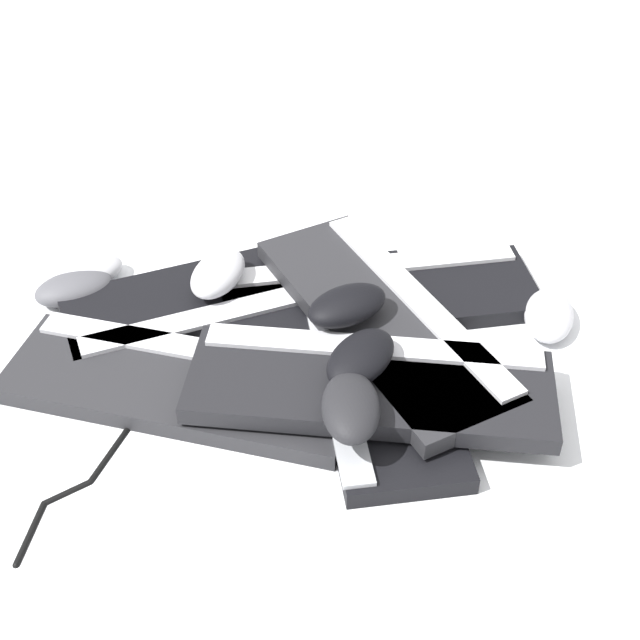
{
  "coord_description": "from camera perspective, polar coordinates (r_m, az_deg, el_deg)",
  "views": [
    {
      "loc": [
        0.68,
        0.67,
        0.8
      ],
      "look_at": [
        0.0,
        0.07,
        0.03
      ],
      "focal_mm": 50.0,
      "sensor_mm": 36.0,
      "label": 1
    }
  ],
  "objects": [
    {
      "name": "mouse_1",
      "position": [
        1.24,
        -6.55,
        2.98
      ],
      "size": [
        0.13,
        0.1,
        0.04
      ],
      "primitive_type": "ellipsoid",
      "rotation": [
        0.0,
        0.0,
        3.52
      ],
      "color": "#B7B7BC",
      "rests_on": "keyboard_3"
    },
    {
      "name": "mouse_3",
      "position": [
        1.0,
        1.98,
        -5.61
      ],
      "size": [
        0.13,
        0.12,
        0.04
      ],
      "primitive_type": "ellipsoid",
      "rotation": [
        0.0,
        0.0,
        3.87
      ],
      "color": "black",
      "rests_on": "keyboard_4"
    },
    {
      "name": "cable_0",
      "position": [
        1.13,
        -13.08,
        -5.74
      ],
      "size": [
        0.33,
        0.25,
        0.01
      ],
      "color": "black",
      "rests_on": "ground"
    },
    {
      "name": "keyboard_5",
      "position": [
        1.17,
        4.02,
        0.06
      ],
      "size": [
        0.3,
        0.46,
        0.03
      ],
      "color": "#232326",
      "rests_on": "keyboard_2"
    },
    {
      "name": "mouse_2",
      "position": [
        1.06,
        2.62,
        -2.44
      ],
      "size": [
        0.12,
        0.08,
        0.04
      ],
      "primitive_type": "ellipsoid",
      "rotation": [
        0.0,
        0.0,
        0.14
      ],
      "color": "black",
      "rests_on": "keyboard_4"
    },
    {
      "name": "keyboard_0",
      "position": [
        1.13,
        -8.97,
        -4.08
      ],
      "size": [
        0.33,
        0.46,
        0.03
      ],
      "color": "#232326",
      "rests_on": "ground"
    },
    {
      "name": "mouse_6",
      "position": [
        1.13,
        1.61,
        0.85
      ],
      "size": [
        0.12,
        0.1,
        0.04
      ],
      "primitive_type": "ellipsoid",
      "rotation": [
        0.0,
        0.0,
        2.85
      ],
      "color": "black",
      "rests_on": "keyboard_5"
    },
    {
      "name": "keyboard_2",
      "position": [
        1.26,
        3.83,
        1.59
      ],
      "size": [
        0.44,
        0.4,
        0.03
      ],
      "color": "black",
      "rests_on": "ground"
    },
    {
      "name": "mouse_4",
      "position": [
        1.25,
        14.44,
        0.29
      ],
      "size": [
        0.13,
        0.11,
        0.04
      ],
      "primitive_type": "ellipsoid",
      "rotation": [
        0.0,
        0.0,
        3.62
      ],
      "color": "#B7B7BC",
      "rests_on": "ground"
    },
    {
      "name": "keyboard_4",
      "position": [
        1.08,
        3.23,
        -4.14
      ],
      "size": [
        0.37,
        0.45,
        0.03
      ],
      "color": "black",
      "rests_on": "keyboard_1"
    },
    {
      "name": "keyboard_1",
      "position": [
        1.15,
        3.3,
        -2.73
      ],
      "size": [
        0.4,
        0.43,
        0.03
      ],
      "color": "black",
      "rests_on": "ground"
    },
    {
      "name": "keyboard_3",
      "position": [
        1.26,
        -6.2,
        1.57
      ],
      "size": [
        0.46,
        0.33,
        0.03
      ],
      "color": "black",
      "rests_on": "ground"
    },
    {
      "name": "mouse_5",
      "position": [
        1.33,
        -14.78,
        2.97
      ],
      "size": [
        0.13,
        0.1,
        0.04
      ],
      "primitive_type": "ellipsoid",
      "rotation": [
        0.0,
        0.0,
        2.8
      ],
      "color": "#B7B7BC",
      "rests_on": "ground"
    },
    {
      "name": "ground_plane",
      "position": [
        1.24,
        -2.41,
        0.36
      ],
      "size": [
        3.2,
        3.2,
        0.0
      ],
      "primitive_type": "plane",
      "color": "white"
    },
    {
      "name": "mouse_0",
      "position": [
        1.3,
        -15.47,
        1.98
      ],
      "size": [
        0.13,
        0.11,
        0.04
      ],
      "primitive_type": "ellipsoid",
      "rotation": [
        0.0,
        0.0,
        2.72
      ],
      "color": "#4C4C51",
      "rests_on": "ground"
    }
  ]
}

